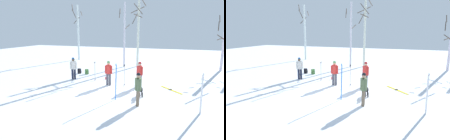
# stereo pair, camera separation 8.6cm
# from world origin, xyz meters

# --- Properties ---
(ground_plane) EXTENTS (60.00, 60.00, 0.00)m
(ground_plane) POSITION_xyz_m (0.00, 0.00, 0.00)
(ground_plane) COLOR white
(person_0) EXTENTS (0.34, 0.52, 1.72)m
(person_0) POSITION_xyz_m (2.21, -0.77, 0.98)
(person_0) COLOR #72604C
(person_0) RESTS_ON ground_plane
(person_1) EXTENTS (0.47, 0.34, 1.72)m
(person_1) POSITION_xyz_m (1.65, 2.47, 0.98)
(person_1) COLOR #4C4C56
(person_1) RESTS_ON ground_plane
(person_2) EXTENTS (0.52, 0.34, 1.72)m
(person_2) POSITION_xyz_m (-0.44, 2.12, 0.98)
(person_2) COLOR #4C4C56
(person_2) RESTS_ON ground_plane
(person_3) EXTENTS (0.47, 0.34, 1.72)m
(person_3) POSITION_xyz_m (-3.58, 2.75, 0.98)
(person_3) COLOR #1E2338
(person_3) RESTS_ON ground_plane
(dog) EXTENTS (0.36, 0.88, 0.57)m
(dog) POSITION_xyz_m (2.10, 0.62, 0.39)
(dog) COLOR black
(dog) RESTS_ON ground_plane
(ski_pair_planted_0) EXTENTS (0.09, 0.19, 1.90)m
(ski_pair_planted_0) POSITION_xyz_m (5.10, -0.72, 0.95)
(ski_pair_planted_0) COLOR white
(ski_pair_planted_0) RESTS_ON ground_plane
(ski_pair_planted_1) EXTENTS (0.02, 0.24, 2.01)m
(ski_pair_planted_1) POSITION_xyz_m (0.89, -0.31, 1.00)
(ski_pair_planted_1) COLOR blue
(ski_pair_planted_1) RESTS_ON ground_plane
(ski_pair_lying_0) EXTENTS (1.46, 1.45, 0.05)m
(ski_pair_lying_0) POSITION_xyz_m (3.71, 2.43, 0.01)
(ski_pair_lying_0) COLOR yellow
(ski_pair_lying_0) RESTS_ON ground_plane
(ski_poles_0) EXTENTS (0.07, 0.25, 1.48)m
(ski_poles_0) POSITION_xyz_m (0.63, 2.34, 0.79)
(ski_poles_0) COLOR #B2B2BC
(ski_poles_0) RESTS_ON ground_plane
(ski_poles_1) EXTENTS (0.07, 0.25, 1.45)m
(ski_poles_1) POSITION_xyz_m (-1.83, 2.91, 0.77)
(ski_poles_1) COLOR #B2B2BC
(ski_poles_1) RESTS_ON ground_plane
(backpack_0) EXTENTS (0.34, 0.32, 0.44)m
(backpack_0) POSITION_xyz_m (-3.40, 4.63, 0.21)
(backpack_0) COLOR #4C7F3F
(backpack_0) RESTS_ON ground_plane
(backpack_1) EXTENTS (0.30, 0.33, 0.44)m
(backpack_1) POSITION_xyz_m (-4.14, 4.65, 0.21)
(backpack_1) COLOR black
(backpack_1) RESTS_ON ground_plane
(water_bottle_0) EXTENTS (0.08, 0.08, 0.22)m
(water_bottle_0) POSITION_xyz_m (-1.20, 3.51, 0.10)
(water_bottle_0) COLOR red
(water_bottle_0) RESTS_ON ground_plane
(birch_tree_0) EXTENTS (1.56, 1.54, 6.94)m
(birch_tree_0) POSITION_xyz_m (-8.20, 11.83, 3.62)
(birch_tree_0) COLOR silver
(birch_tree_0) RESTS_ON ground_plane
(birch_tree_1) EXTENTS (1.13, 1.13, 6.48)m
(birch_tree_1) POSITION_xyz_m (-1.29, 8.99, 3.35)
(birch_tree_1) COLOR silver
(birch_tree_1) RESTS_ON ground_plane
(birch_tree_2) EXTENTS (1.62, 1.62, 7.80)m
(birch_tree_2) POSITION_xyz_m (-0.00, 9.68, 4.06)
(birch_tree_2) COLOR silver
(birch_tree_2) RESTS_ON ground_plane
(birch_tree_3) EXTENTS (1.41, 1.43, 5.63)m
(birch_tree_3) POSITION_xyz_m (7.90, 10.22, 2.72)
(birch_tree_3) COLOR silver
(birch_tree_3) RESTS_ON ground_plane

